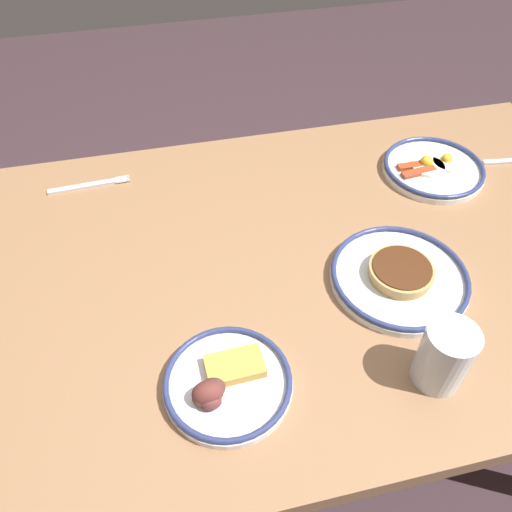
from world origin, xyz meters
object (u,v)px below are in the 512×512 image
at_px(plate_center_pancakes, 226,383).
at_px(plate_far_companion, 400,276).
at_px(plate_near_main, 433,168).
at_px(drinking_glass, 443,358).
at_px(fork_near, 90,185).

distance_m(plate_center_pancakes, plate_far_companion, 0.39).
height_order(plate_near_main, drinking_glass, drinking_glass).
bearing_deg(plate_near_main, plate_far_companion, 53.95).
relative_size(plate_center_pancakes, plate_far_companion, 0.80).
height_order(plate_near_main, plate_center_pancakes, plate_center_pancakes).
bearing_deg(plate_near_main, drinking_glass, 64.38).
distance_m(plate_center_pancakes, drinking_glass, 0.34).
xyz_separation_m(plate_center_pancakes, drinking_glass, (-0.33, 0.05, 0.04)).
distance_m(plate_far_companion, drinking_glass, 0.21).
bearing_deg(plate_center_pancakes, plate_far_companion, -157.78).
height_order(plate_near_main, plate_far_companion, plate_far_companion).
xyz_separation_m(plate_near_main, plate_center_pancakes, (0.57, 0.44, 0.00)).
relative_size(drinking_glass, fork_near, 0.65).
distance_m(plate_near_main, plate_center_pancakes, 0.72).
bearing_deg(plate_far_companion, plate_center_pancakes, 22.22).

